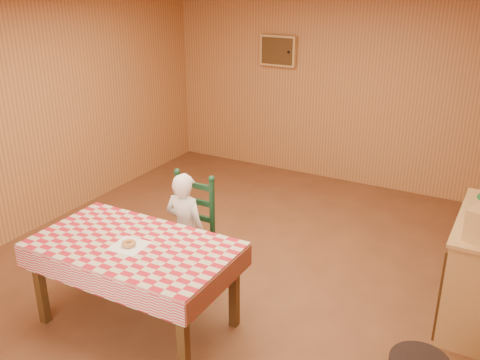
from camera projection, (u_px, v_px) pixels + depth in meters
ground at (230, 276)px, 5.26m from camera, size 6.00×6.00×0.00m
cabin_walls at (257, 82)px, 5.01m from camera, size 5.10×6.05×2.65m
dining_table at (134, 252)px, 4.31m from camera, size 1.66×0.96×0.77m
ladder_chair at (189, 233)px, 5.02m from camera, size 0.44×0.40×1.08m
seated_child at (185, 230)px, 4.95m from camera, size 0.41×0.27×1.12m
napkin at (129, 246)px, 4.24m from camera, size 0.28×0.28×0.00m
donut at (129, 243)px, 4.23m from camera, size 0.13×0.13×0.04m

